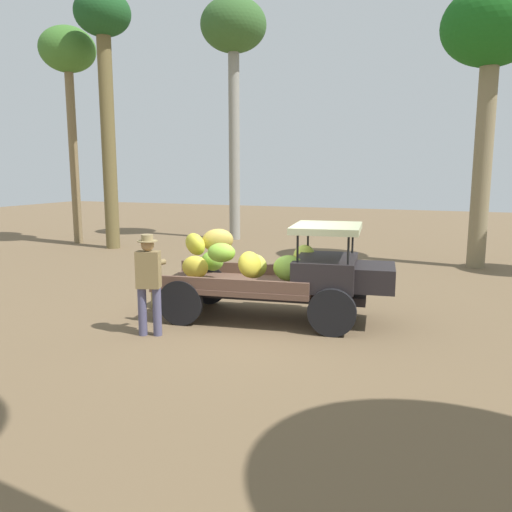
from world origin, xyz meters
TOP-DOWN VIEW (x-y plane):
  - ground_plane at (0.00, 0.00)m, footprint 60.00×60.00m
  - truck at (0.27, 0.38)m, footprint 4.59×2.21m
  - farmer at (-1.59, -1.38)m, footprint 0.55×0.51m
  - wooden_crate at (-2.35, 0.42)m, footprint 0.51×0.61m
  - forest_tree_0 at (-5.27, 10.72)m, footprint 2.60×2.60m
  - forest_tree_1 at (-8.51, 6.85)m, footprint 1.95×1.95m
  - forest_tree_5 at (-10.63, 7.46)m, footprint 2.08×2.08m
  - forest_tree_8 at (3.92, 7.57)m, footprint 2.78×2.78m

SIDE VIEW (x-z plane):
  - ground_plane at x=0.00m, z-range 0.00..0.00m
  - wooden_crate at x=-2.35m, z-range 0.00..0.42m
  - truck at x=0.27m, z-range -0.02..1.85m
  - farmer at x=-1.59m, z-range 0.12..1.90m
  - forest_tree_8 at x=3.92m, z-range 2.52..10.45m
  - forest_tree_5 at x=-10.63m, z-range 2.88..11.03m
  - forest_tree_1 at x=-8.51m, z-range 2.65..11.65m
  - forest_tree_0 at x=-5.27m, z-range 3.27..12.78m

